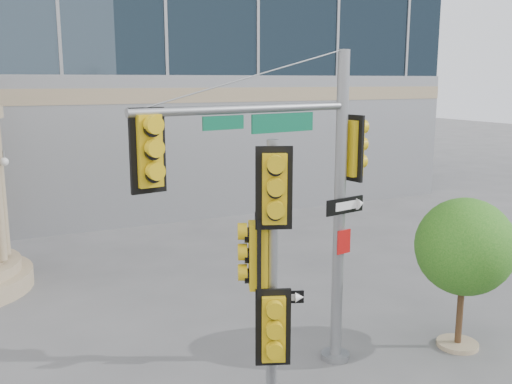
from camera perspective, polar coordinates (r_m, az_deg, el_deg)
name	(u,v)px	position (r m, az deg, el deg)	size (l,w,h in m)	color
main_signal_pole	(296,181)	(10.69, 4.03, 1.14)	(4.92, 1.29, 6.38)	slate
secondary_signal_pole	(269,274)	(8.78, 1.33, -8.16)	(0.84, 0.82, 4.94)	slate
street_tree	(465,250)	(13.11, 20.18, -5.49)	(2.15, 2.10, 3.35)	#9C8D6A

